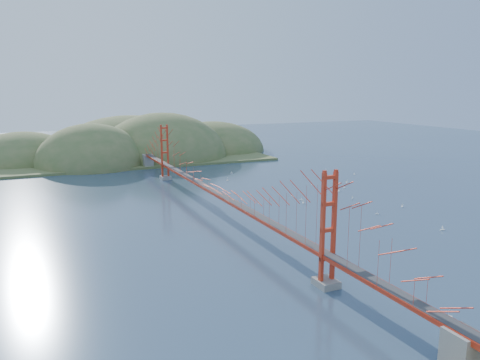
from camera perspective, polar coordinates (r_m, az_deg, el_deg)
name	(u,v)px	position (r m, az deg, el deg)	size (l,w,h in m)	color
ground	(216,213)	(73.43, -2.90, -4.05)	(320.00, 320.00, 0.00)	#314863
bridge	(215,169)	(72.07, -3.01, 1.36)	(2.20, 94.40, 12.00)	gray
far_headlands	(138,155)	(138.79, -12.34, 2.96)	(84.00, 58.00, 25.00)	olive
sailboat_13	(402,206)	(81.58, 19.16, -3.01)	(0.64, 0.64, 0.67)	white
sailboat_6	(377,213)	(75.74, 16.37, -3.92)	(0.53, 0.53, 0.58)	white
sailboat_17	(326,171)	(111.55, 10.45, 1.14)	(0.64, 0.53, 0.75)	white
sailboat_8	(344,187)	(93.46, 12.59, -0.89)	(0.62, 0.62, 0.66)	white
sailboat_4	(339,190)	(90.52, 11.98, -1.26)	(0.50, 0.56, 0.64)	white
sailboat_7	(324,176)	(104.17, 10.26, 0.44)	(0.64, 0.64, 0.69)	white
sailboat_3	(227,180)	(98.58, -1.54, 0.01)	(0.61, 0.49, 0.72)	white
sailboat_0	(303,202)	(80.26, 7.72, -2.71)	(0.51, 0.57, 0.65)	white
sailboat_12	(232,173)	(106.83, -1.04, 0.88)	(0.58, 0.51, 0.66)	white
sailboat_15	(354,174)	(108.82, 13.78, 0.74)	(0.45, 0.53, 0.61)	white
sailboat_14	(347,182)	(99.22, 12.90, -0.20)	(0.58, 0.65, 0.74)	white
sailboat_2	(442,229)	(70.50, 23.45, -5.51)	(0.65, 0.58, 0.74)	white
sailboat_10	(449,315)	(45.40, 24.09, -14.81)	(0.65, 0.65, 0.69)	white
sailboat_1	(301,199)	(82.20, 7.48, -2.37)	(0.62, 0.62, 0.67)	white
sailboat_extra_0	(352,198)	(85.13, 13.52, -2.12)	(0.54, 0.54, 0.57)	white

